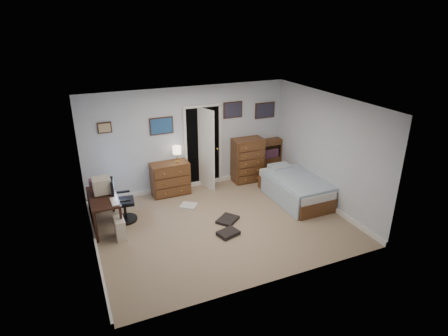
# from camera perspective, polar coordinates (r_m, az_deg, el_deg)

# --- Properties ---
(floor) EXTENTS (5.00, 4.00, 0.02)m
(floor) POSITION_cam_1_polar(r_m,az_deg,el_deg) (7.84, -0.35, -8.51)
(floor) COLOR gray
(floor) RESTS_ON ground
(computer_desk) EXTENTS (0.56, 1.18, 0.68)m
(computer_desk) POSITION_cam_1_polar(r_m,az_deg,el_deg) (7.87, -18.45, -5.23)
(computer_desk) COLOR black
(computer_desk) RESTS_ON floor
(crt_monitor) EXTENTS (0.36, 0.33, 0.32)m
(crt_monitor) POSITION_cam_1_polar(r_m,az_deg,el_deg) (7.87, -18.12, -2.55)
(crt_monitor) COLOR beige
(crt_monitor) RESTS_ON computer_desk
(keyboard) EXTENTS (0.14, 0.36, 0.02)m
(keyboard) POSITION_cam_1_polar(r_m,az_deg,el_deg) (7.50, -16.34, -4.93)
(keyboard) COLOR beige
(keyboard) RESTS_ON computer_desk
(pc_tower) EXTENTS (0.19, 0.38, 0.41)m
(pc_tower) POSITION_cam_1_polar(r_m,az_deg,el_deg) (7.55, -15.56, -8.83)
(pc_tower) COLOR beige
(pc_tower) RESTS_ON floor
(office_chair) EXTENTS (0.52, 0.52, 0.96)m
(office_chair) POSITION_cam_1_polar(r_m,az_deg,el_deg) (8.03, -15.32, -5.45)
(office_chair) COLOR black
(office_chair) RESTS_ON floor
(media_stack) EXTENTS (0.16, 0.16, 0.77)m
(media_stack) POSITION_cam_1_polar(r_m,az_deg,el_deg) (8.56, -19.12, -4.04)
(media_stack) COLOR maroon
(media_stack) RESTS_ON floor
(low_dresser) EXTENTS (0.90, 0.45, 0.79)m
(low_dresser) POSITION_cam_1_polar(r_m,az_deg,el_deg) (8.99, -8.20, -1.61)
(low_dresser) COLOR brown
(low_dresser) RESTS_ON floor
(table_lamp) EXTENTS (0.20, 0.20, 0.39)m
(table_lamp) POSITION_cam_1_polar(r_m,az_deg,el_deg) (8.78, -7.19, 2.66)
(table_lamp) COLOR gold
(table_lamp) RESTS_ON low_dresser
(doorway) EXTENTS (0.96, 1.12, 2.05)m
(doorway) POSITION_cam_1_polar(r_m,az_deg,el_deg) (9.46, -3.86, 3.76)
(doorway) COLOR black
(doorway) RESTS_ON floor
(tall_dresser) EXTENTS (0.78, 0.48, 1.13)m
(tall_dresser) POSITION_cam_1_polar(r_m,az_deg,el_deg) (9.58, 3.60, 1.23)
(tall_dresser) COLOR brown
(tall_dresser) RESTS_ON floor
(headboard_bookcase) EXTENTS (1.11, 0.32, 0.99)m
(headboard_bookcase) POSITION_cam_1_polar(r_m,az_deg,el_deg) (9.89, 5.73, 1.60)
(headboard_bookcase) COLOR brown
(headboard_bookcase) RESTS_ON floor
(bed) EXTENTS (1.01, 1.86, 0.61)m
(bed) POSITION_cam_1_polar(r_m,az_deg,el_deg) (8.83, 10.69, -3.01)
(bed) COLOR brown
(bed) RESTS_ON floor
(wall_posters) EXTENTS (4.38, 0.04, 0.60)m
(wall_posters) POSITION_cam_1_polar(r_m,az_deg,el_deg) (9.06, -2.01, 7.87)
(wall_posters) COLOR #331E11
(wall_posters) RESTS_ON floor
(floor_clutter) EXTENTS (1.06, 1.84, 0.08)m
(floor_clutter) POSITION_cam_1_polar(r_m,az_deg,el_deg) (7.84, -0.81, -8.15)
(floor_clutter) COLOR black
(floor_clutter) RESTS_ON floor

